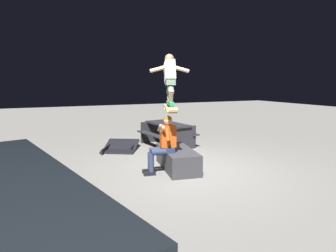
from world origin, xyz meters
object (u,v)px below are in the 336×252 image
Objects in this scene: ledge_box_main at (177,159)px; picnic_table_back at (167,131)px; skater_airborne at (170,77)px; skateboard at (170,108)px; person_sitting_on_ledge at (163,142)px; kicker_ramp at (121,148)px.

picnic_table_back reaches higher than ledge_box_main.
ledge_box_main is at bearing -62.06° from skater_airborne.
skater_airborne is at bearing -16.89° from skateboard.
skateboard reaches higher than picnic_table_back.
person_sitting_on_ledge is 0.76m from skateboard.
ledge_box_main is at bearing -55.22° from skateboard.
picnic_table_back reaches higher than kicker_ramp.
picnic_table_back is at bearing -25.64° from person_sitting_on_ledge.
kicker_ramp is at bearing 17.62° from ledge_box_main.
ledge_box_main is 0.83× the size of picnic_table_back.
picnic_table_back is at bearing -18.33° from ledge_box_main.
skateboard is 0.73× the size of kicker_ramp.
skateboard is (-0.02, -0.15, 0.74)m from person_sitting_on_ledge.
skateboard reaches higher than ledge_box_main.
person_sitting_on_ledge is at bearing -172.65° from kicker_ramp.
skater_airborne is 0.59× the size of picnic_table_back.
skater_airborne is (0.03, -0.17, 1.43)m from person_sitting_on_ledge.
kicker_ramp is 1.61m from picnic_table_back.
kicker_ramp is at bearing 7.35° from person_sitting_on_ledge.
skater_airborne reaches higher than picnic_table_back.
skateboard is 0.92× the size of skater_airborne.
person_sitting_on_ledge reaches higher than ledge_box_main.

